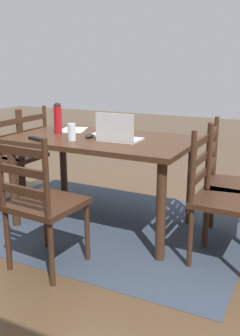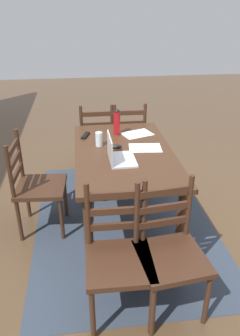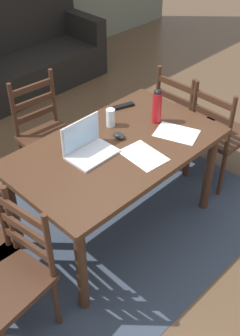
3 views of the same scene
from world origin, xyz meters
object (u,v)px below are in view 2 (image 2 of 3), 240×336
Objects in this scene: chair_left_near at (170,253)px; laptop at (117,155)px; dining_table at (124,162)px; chair_right_far at (98,141)px; tv_remote at (85,135)px; chair_far_head at (36,186)px; chair_left_far at (119,257)px; computer_mouse at (116,146)px; chair_right_near at (127,139)px; drinking_glass at (99,139)px; water_bottle at (117,121)px.

laptop reaches higher than chair_left_near.
chair_left_near is at bearing -170.53° from dining_table.
chair_right_far is 0.71m from tv_remote.
chair_far_head is 0.71m from tv_remote.
chair_right_far is at bearing 0.02° from chair_left_far.
computer_mouse is at bearing -5.05° from laptop.
chair_right_near is 1.29m from laptop.
drinking_glass reaches higher than computer_mouse.
computer_mouse reaches higher than tv_remote.
chair_right_far is 7.08× the size of drinking_glass.
chair_far_head is 0.72m from drinking_glass.
chair_far_head reaches higher than computer_mouse.
chair_right_far is 9.50× the size of computer_mouse.
chair_right_near is 0.86m from tv_remote.
chair_left_near is 9.50× the size of computer_mouse.
water_bottle is (-0.60, 0.19, 0.44)m from chair_right_near.
chair_left_far is at bearing -179.98° from chair_right_far.
dining_table is at bearing -90.20° from chair_far_head.
computer_mouse is at bearing -113.99° from drinking_glass.
computer_mouse is at bearing 34.53° from dining_table.
chair_right_far is at bearing 4.33° from laptop.
chair_far_head is at bearing 136.06° from chair_right_near.
chair_left_far is (-1.03, -0.64, 0.00)m from chair_far_head.
tv_remote is (1.44, 0.16, 0.31)m from chair_left_far.
chair_far_head and chair_right_far have the same top height.
dining_table is 8.71× the size of tv_remote.
chair_right_near is (1.03, -0.99, 0.00)m from chair_far_head.
chair_right_near is at bearing -111.17° from tv_remote.
tv_remote is at bearing 92.84° from water_bottle.
dining_table is 4.58× the size of laptop.
laptop is at bearing -175.67° from chair_right_far.
drinking_glass is at bearing -75.61° from chair_far_head.
drinking_glass is at bearing 155.92° from chair_right_near.
chair_left_far is 1.00× the size of chair_left_near.
dining_table is 5.56× the size of water_bottle.
tv_remote is (-0.61, 0.16, 0.31)m from chair_right_far.
computer_mouse is at bearing 165.90° from chair_right_near.
water_bottle is at bearing -61.86° from chair_far_head.
drinking_glass is at bearing 53.87° from dining_table.
tv_remote is (-0.02, 0.32, -0.13)m from water_bottle.
drinking_glass is (0.34, 0.13, 0.01)m from laptop.
chair_far_head is 1.00× the size of chair_right_near.
chair_far_head is 1.00× the size of chair_left_near.
water_bottle is (-0.60, -0.16, 0.44)m from chair_right_far.
chair_left_far is at bearing 114.71° from tv_remote.
dining_table is 1.06m from chair_right_near.
laptop is at bearing 131.00° from tv_remote.
chair_left_far is 3.57× the size of water_bottle.
chair_right_far reaches higher than computer_mouse.
tv_remote is at bearing 40.77° from computer_mouse.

